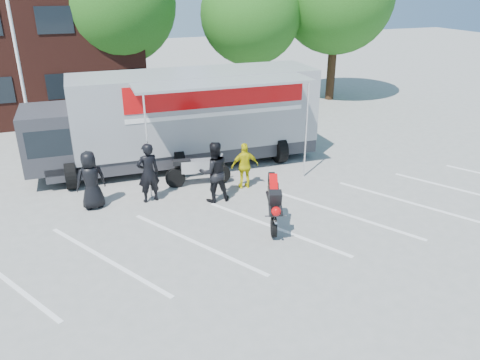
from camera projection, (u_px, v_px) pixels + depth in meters
ground at (284, 246)px, 12.74m from camera, size 100.00×100.00×0.00m
parking_bay_lines at (269, 229)px, 13.60m from camera, size 18.09×13.33×0.01m
flagpole at (20, 27)px, 17.32m from camera, size 1.61×0.12×8.00m
tree_left at (115, 4)px, 23.66m from camera, size 6.12×6.12×8.64m
tree_mid at (251, 15)px, 25.32m from camera, size 5.44×5.44×7.68m
transporter_truck at (186, 163)px, 18.49m from camera, size 11.31×5.68×3.55m
parked_motorcycle at (199, 185)px, 16.51m from camera, size 2.43×1.09×1.23m
stunt_bike_rider at (271, 227)px, 13.71m from camera, size 1.21×1.74×1.86m
spectator_leather_a at (91, 180)px, 14.53m from camera, size 1.00×0.74×1.88m
spectator_leather_b at (148, 173)px, 14.95m from camera, size 0.79×0.58×1.98m
spectator_leather_c at (214, 172)px, 14.98m from camera, size 1.00×0.79×2.01m
spectator_hivis at (245, 166)px, 16.01m from camera, size 0.99×0.50×1.62m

